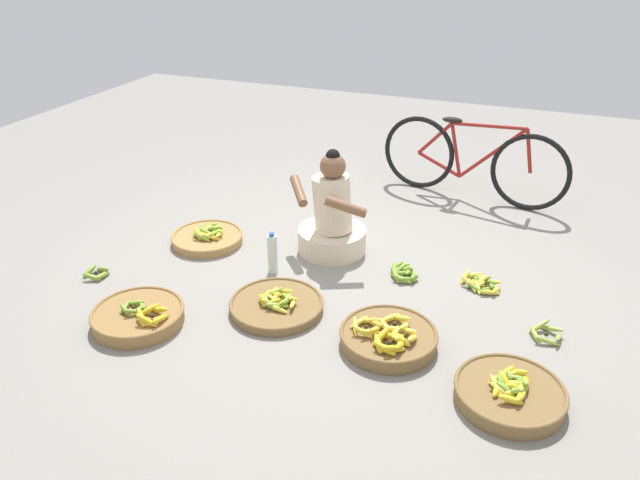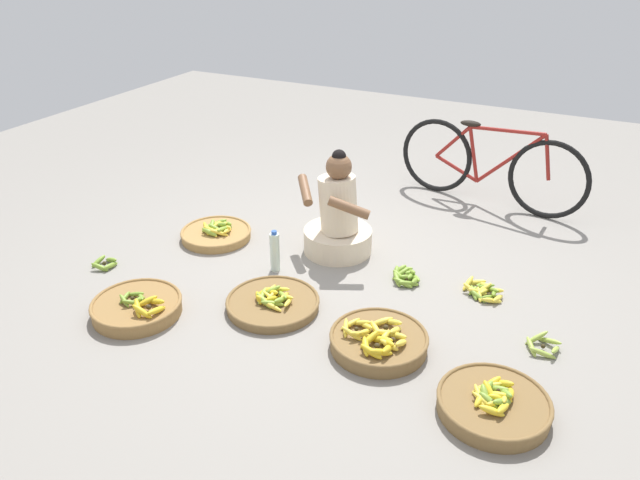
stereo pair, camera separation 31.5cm
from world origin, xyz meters
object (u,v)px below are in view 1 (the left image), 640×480
loose_bananas_mid_right (480,283)px  loose_bananas_back_left (97,273)px  loose_bananas_near_vendor (403,272)px  banana_basket_front_center (207,237)px  banana_basket_near_bicycle (388,337)px  banana_basket_back_right (138,316)px  banana_basket_front_left (510,393)px  vendor_woman_front (332,220)px  bicycle_leaning (472,161)px  loose_bananas_front_right (546,334)px  banana_basket_mid_left (277,305)px  water_bottle (272,254)px

loose_bananas_mid_right → loose_bananas_back_left: bearing=-161.6°
loose_bananas_mid_right → loose_bananas_near_vendor: size_ratio=1.13×
banana_basket_front_center → loose_bananas_near_vendor: size_ratio=2.14×
banana_basket_near_bicycle → banana_basket_back_right: banana_basket_back_right is taller
banana_basket_front_left → vendor_woman_front: bearing=140.0°
banana_basket_near_bicycle → banana_basket_back_right: bearing=-166.9°
banana_basket_near_bicycle → bicycle_leaning: bearing=88.0°
banana_basket_front_center → loose_bananas_front_right: size_ratio=2.46×
banana_basket_mid_left → vendor_woman_front: bearing=86.8°
loose_bananas_near_vendor → loose_bananas_back_left: (-2.04, -0.80, -0.00)m
banana_basket_near_bicycle → loose_bananas_back_left: size_ratio=3.23×
banana_basket_near_bicycle → banana_basket_front_left: bearing=-17.8°
banana_basket_mid_left → banana_basket_front_center: bearing=144.1°
loose_bananas_mid_right → loose_bananas_back_left: 2.71m
loose_bananas_near_vendor → loose_bananas_back_left: size_ratio=1.44×
bicycle_leaning → banana_basket_front_center: 2.43m
banana_basket_front_left → water_bottle: size_ratio=1.84×
vendor_woman_front → banana_basket_mid_left: vendor_woman_front is taller
bicycle_leaning → banana_basket_mid_left: 2.48m
bicycle_leaning → banana_basket_front_left: (0.64, -2.63, -0.30)m
banana_basket_back_right → banana_basket_front_center: bearing=98.2°
loose_bananas_back_left → banana_basket_back_right: bearing=-30.1°
vendor_woman_front → banana_basket_near_bicycle: bearing=-53.6°
banana_basket_back_right → banana_basket_front_left: size_ratio=0.99×
banana_basket_front_left → loose_bananas_mid_right: bearing=105.6°
banana_basket_front_left → loose_bananas_near_vendor: 1.34m
banana_basket_mid_left → loose_bananas_near_vendor: 0.98m
banana_basket_front_center → loose_bananas_back_left: bearing=-122.3°
loose_bananas_front_right → loose_bananas_near_vendor: bearing=158.5°
banana_basket_front_center → loose_bananas_mid_right: banana_basket_front_center is taller
banana_basket_near_bicycle → banana_basket_front_left: (0.72, -0.23, -0.00)m
banana_basket_mid_left → loose_bananas_front_right: 1.69m
loose_bananas_near_vendor → bicycle_leaning: bearing=82.8°
banana_basket_front_left → loose_bananas_mid_right: 1.14m
banana_basket_near_bicycle → banana_basket_front_center: 1.84m
banana_basket_mid_left → water_bottle: size_ratio=1.94×
banana_basket_front_center → loose_bananas_mid_right: size_ratio=1.89×
vendor_woman_front → loose_bananas_back_left: bearing=-145.5°
bicycle_leaning → loose_bananas_mid_right: bearing=-77.7°
bicycle_leaning → banana_basket_back_right: size_ratio=2.92×
banana_basket_front_left → banana_basket_mid_left: bearing=167.8°
banana_basket_back_right → loose_bananas_near_vendor: (1.41, 1.17, -0.02)m
banana_basket_near_bicycle → banana_basket_mid_left: (-0.78, 0.09, -0.02)m
bicycle_leaning → loose_bananas_near_vendor: size_ratio=6.45×
banana_basket_mid_left → water_bottle: bearing=118.1°
vendor_woman_front → loose_bananas_back_left: size_ratio=4.49×
banana_basket_front_center → banana_basket_front_left: bearing=-22.2°
banana_basket_front_center → loose_bananas_back_left: size_ratio=3.08×
vendor_woman_front → loose_bananas_near_vendor: 0.68m
banana_basket_front_center → banana_basket_mid_left: size_ratio=0.91×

